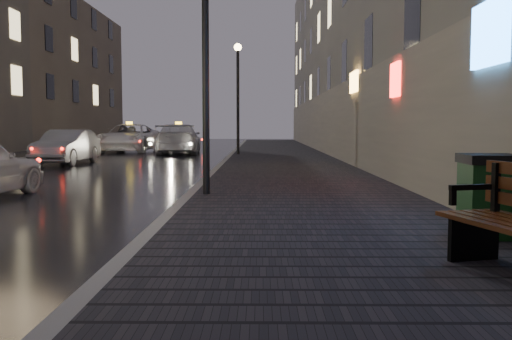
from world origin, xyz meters
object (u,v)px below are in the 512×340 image
Objects in this scene: trash_bin at (489,195)px; taxi_far at (130,138)px; lamp_near at (205,27)px; car_left_mid at (67,147)px; car_far at (180,136)px; lamp_far at (238,85)px; taxi_mid at (179,139)px.

trash_bin is 27.97m from taxi_far.
lamp_near is 6.55m from trash_bin.
car_far reaches higher than car_left_mid.
lamp_near and lamp_far have the same top height.
car_left_mid is at bearing 64.57° from taxi_mid.
taxi_mid reaches higher than trash_bin.
taxi_far is at bearing -37.94° from taxi_mid.
car_left_mid is at bearing 120.85° from lamp_near.
trash_bin is 0.19× the size of taxi_mid.
trash_bin is at bearing 103.03° from taxi_mid.
trash_bin is at bearing -53.64° from car_left_mid.
car_left_mid is 0.89× the size of car_far.
lamp_near reaches higher than car_far.
trash_bin is at bearing 104.36° from car_far.
car_far is at bearing 110.31° from lamp_far.
taxi_far is at bearing 113.99° from trash_bin.
car_far is at bearing 77.22° from taxi_far.
taxi_far is (-10.47, 25.93, 0.14)m from trash_bin.
lamp_near is 22.66m from taxi_far.
lamp_far is at bearing 38.68° from car_left_mid.
lamp_near is 19.88m from taxi_mid.
lamp_near is 1.00× the size of lamp_far.
taxi_mid is at bearing 97.59° from car_far.
lamp_far is 13.50m from car_far.
taxi_far is 7.14m from car_far.
car_left_mid is 0.75× the size of taxi_mid.
taxi_far reaches higher than taxi_mid.
lamp_near reaches higher than taxi_mid.
lamp_near is at bearing -70.29° from taxi_far.
car_far is (-4.59, 12.41, -2.70)m from lamp_far.
taxi_far is (-6.52, 5.53, -2.68)m from lamp_far.
lamp_near is at bearing 95.78° from taxi_mid.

